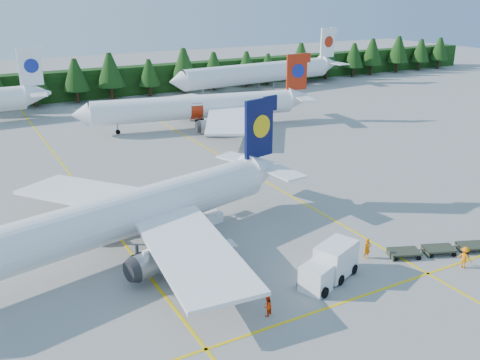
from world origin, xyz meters
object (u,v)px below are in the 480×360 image
airliner_navy (96,225)px  service_truck (329,265)px  airliner_red (191,108)px  airstairs (199,216)px

airliner_navy → service_truck: bearing=-51.8°
airliner_red → airliner_navy: bearing=-113.0°
airliner_navy → service_truck: size_ratio=6.32×
airstairs → service_truck: bearing=-86.8°
airliner_navy → airstairs: bearing=2.8°
airliner_navy → airstairs: size_ratio=6.58×
airliner_red → service_truck: 51.64m
airliner_navy → service_truck: airliner_navy is taller
airliner_navy → airliner_red: bearing=42.8°
airliner_red → service_truck: (-10.67, -50.48, -2.06)m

